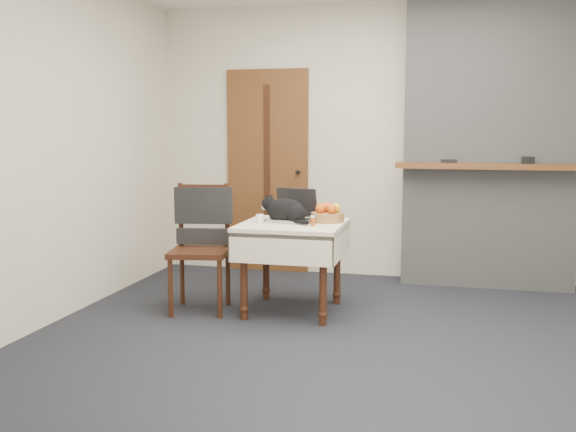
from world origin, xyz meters
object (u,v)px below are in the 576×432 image
object	(u,v)px
pill_bottle	(313,221)
chair	(202,229)
cat	(286,211)
cream_jar	(260,219)
laptop	(293,213)
side_table	(293,237)
fruit_basket	(328,214)
door	(268,171)

from	to	relation	value
pill_bottle	chair	distance (m)	0.91
cat	cream_jar	distance (m)	0.21
laptop	pill_bottle	world-z (taller)	laptop
cream_jar	laptop	bearing A→B (deg)	41.76
cream_jar	pill_bottle	size ratio (longest dim) A/B	0.86
side_table	cat	bearing A→B (deg)	167.50
side_table	cream_jar	bearing A→B (deg)	-165.07
pill_bottle	fruit_basket	xyz separation A→B (m)	(0.07, 0.24, 0.02)
door	cat	size ratio (longest dim) A/B	4.76
laptop	cat	xyz separation A→B (m)	(-0.02, -0.11, 0.03)
pill_bottle	fruit_basket	size ratio (longest dim) A/B	0.31
chair	cream_jar	bearing A→B (deg)	-9.95
cat	pill_bottle	xyz separation A→B (m)	(0.24, -0.13, -0.05)
door	cat	bearing A→B (deg)	-68.69
cat	pill_bottle	bearing A→B (deg)	-16.28
laptop	fruit_basket	size ratio (longest dim) A/B	1.51
door	cream_jar	size ratio (longest dim) A/B	29.83
chair	cat	bearing A→B (deg)	-3.39
laptop	cat	size ratio (longest dim) A/B	0.92
door	cream_jar	bearing A→B (deg)	-76.52
side_table	cat	size ratio (longest dim) A/B	1.85
cat	chair	bearing A→B (deg)	-161.07
cat	fruit_basket	bearing A→B (deg)	33.03
laptop	chair	bearing A→B (deg)	-153.83
door	laptop	world-z (taller)	door
laptop	cream_jar	world-z (taller)	laptop
door	side_table	bearing A→B (deg)	-67.00
fruit_basket	chair	xyz separation A→B (m)	(-0.97, -0.19, -0.13)
pill_bottle	fruit_basket	world-z (taller)	fruit_basket
door	chair	world-z (taller)	door
laptop	cream_jar	xyz separation A→B (m)	(-0.21, -0.19, -0.03)
chair	fruit_basket	bearing A→B (deg)	1.18
door	chair	bearing A→B (deg)	-94.88
chair	side_table	bearing A→B (deg)	-4.79
side_table	chair	bearing A→B (deg)	-174.85
door	pill_bottle	distance (m)	1.73
cream_jar	chair	distance (m)	0.49
cat	chair	world-z (taller)	chair
door	side_table	xyz separation A→B (m)	(0.59, -1.40, -0.41)
door	side_table	distance (m)	1.58
side_table	chair	size ratio (longest dim) A/B	0.79
laptop	pill_bottle	size ratio (longest dim) A/B	4.94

